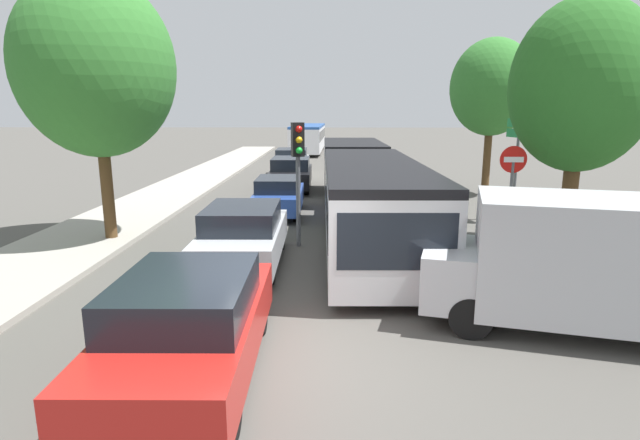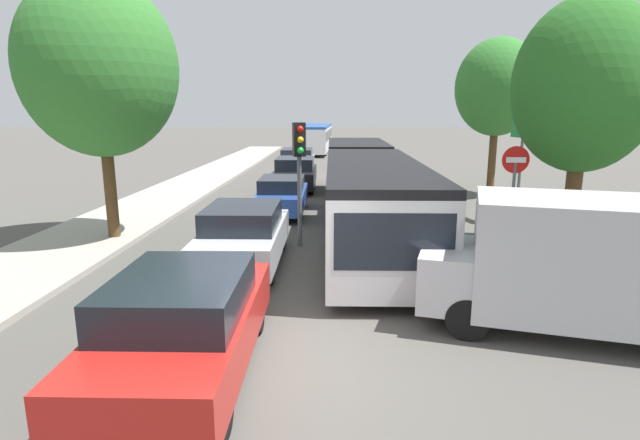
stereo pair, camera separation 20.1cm
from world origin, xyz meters
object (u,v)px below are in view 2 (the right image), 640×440
queued_car_blue (282,195)px  tree_left_mid (99,67)px  queued_car_black (295,173)px  no_entry_sign (514,183)px  traffic_light (299,157)px  direction_sign_post (522,146)px  city_bus_rear (315,137)px  queued_car_silver (244,235)px  queued_car_white (297,162)px  white_van (587,262)px  articulated_bus (365,182)px  queued_car_red (184,324)px  tree_right_mid (497,88)px  tree_right_near (585,86)px

queued_car_blue → tree_left_mid: 7.28m
queued_car_black → no_entry_sign: 12.38m
queued_car_blue → traffic_light: bearing=-168.1°
queued_car_blue → queued_car_black: 5.66m
direction_sign_post → city_bus_rear: bearing=-86.0°
queued_car_silver → queued_car_white: bearing=-0.4°
white_van → articulated_bus: bearing=-54.0°
traffic_light → queued_car_blue: bearing=175.3°
queued_car_red → tree_right_mid: bearing=-30.3°
city_bus_rear → tree_right_near: 32.61m
queued_car_red → tree_right_near: tree_right_near is taller
city_bus_rear → tree_right_near: size_ratio=1.72×
direction_sign_post → traffic_light: bearing=13.1°
queued_car_blue → queued_car_black: bearing=-0.9°
queued_car_black → white_van: size_ratio=0.83×
queued_car_red → queued_car_blue: (0.07, 11.33, -0.09)m
tree_right_mid → queued_car_red: bearing=-119.2°
queued_car_blue → no_entry_sign: bearing=-126.5°
traffic_light → tree_right_mid: tree_right_mid is taller
traffic_light → no_entry_sign: bearing=68.7°
queued_car_silver → tree_right_mid: (8.99, 10.59, 3.89)m
queued_car_black → tree_right_near: size_ratio=0.68×
queued_car_white → white_van: bearing=-163.3°
queued_car_black → tree_left_mid: (-4.41, -9.67, 4.07)m
white_van → tree_left_mid: bearing=-13.6°
city_bus_rear → tree_right_mid: size_ratio=1.67×
tree_right_near → queued_car_white: bearing=118.6°
articulated_bus → tree_right_near: (5.29, -3.31, 2.92)m
no_entry_sign → tree_right_mid: 9.84m
queued_car_black → queued_car_red: bearing=178.8°
articulated_bus → tree_right_mid: size_ratio=2.40×
traffic_light → tree_left_mid: 5.93m
articulated_bus → tree_left_mid: 8.55m
queued_car_black → direction_sign_post: (8.12, -6.60, 1.78)m
queued_car_white → articulated_bus: bearing=-166.1°
articulated_bus → no_entry_sign: 5.06m
queued_car_blue → direction_sign_post: 8.37m
articulated_bus → tree_right_near: tree_right_near is taller
white_van → tree_right_mid: 14.73m
no_entry_sign → queued_car_silver: bearing=-78.5°
queued_car_black → direction_sign_post: direction_sign_post is taller
city_bus_rear → queued_car_white: 15.61m
direction_sign_post → white_van: bearing=65.3°
direction_sign_post → tree_right_near: 4.09m
queued_car_blue → traffic_light: size_ratio=1.15×
articulated_bus → tree_right_near: size_ratio=2.48×
traffic_light → direction_sign_post: bearing=98.1°
direction_sign_post → articulated_bus: bearing=-8.4°
articulated_bus → white_van: bearing=20.7°
no_entry_sign → white_van: bearing=-4.4°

